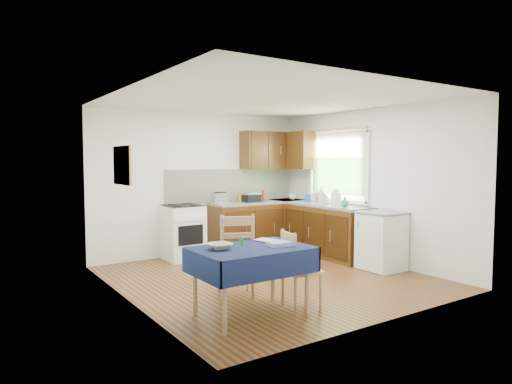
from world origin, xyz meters
TOP-DOWN VIEW (x-y plane):
  - floor at (0.00, 0.00)m, footprint 4.20×4.20m
  - ceiling at (0.00, 0.00)m, footprint 4.00×4.20m
  - wall_back at (0.00, 2.10)m, footprint 4.00×0.02m
  - wall_front at (0.00, -2.10)m, footprint 4.00×0.02m
  - wall_left at (-2.00, 0.00)m, footprint 0.02×4.20m
  - wall_right at (2.00, 0.00)m, footprint 0.02×4.20m
  - base_cabinets at (1.36, 1.26)m, footprint 1.90×2.30m
  - worktop_back at (1.05, 1.80)m, footprint 1.90×0.60m
  - worktop_right at (1.70, 0.65)m, footprint 0.60×1.70m
  - worktop_corner at (1.70, 1.80)m, footprint 0.60×0.60m
  - splashback at (0.65, 2.08)m, footprint 2.70×0.02m
  - upper_cabinets at (1.52, 1.80)m, footprint 1.20×0.85m
  - stove at (-0.50, 1.80)m, footprint 0.60×0.61m
  - window at (1.97, 0.70)m, footprint 0.04×1.48m
  - fridge at (1.70, -0.55)m, footprint 0.58×0.60m
  - corkboard at (-1.97, 0.30)m, footprint 0.04×0.62m
  - dining_table at (-1.08, -1.18)m, footprint 1.22×0.83m
  - chair_far at (-0.86, -0.51)m, footprint 0.59×0.59m
  - chair_near at (-0.49, -1.25)m, footprint 0.46×0.46m
  - toaster at (0.22, 1.81)m, footprint 0.27×0.17m
  - sandwich_press at (0.85, 1.76)m, footprint 0.29×0.25m
  - sauce_bottle at (1.05, 1.67)m, footprint 0.05×0.05m
  - yellow_packet at (0.75, 1.91)m, footprint 0.13×0.10m
  - dish_rack at (1.66, 0.81)m, footprint 0.42×0.32m
  - kettle at (1.68, 0.42)m, footprint 0.17×0.17m
  - cup at (1.76, 1.72)m, footprint 0.16×0.16m
  - soap_bottle_a at (1.66, 0.76)m, footprint 0.17×0.17m
  - soap_bottle_b at (1.65, 1.10)m, footprint 0.13×0.13m
  - soap_bottle_c at (1.65, 0.19)m, footprint 0.17×0.17m
  - plate_bowl at (-1.40, -1.08)m, footprint 0.26×0.26m
  - book at (-0.82, -0.98)m, footprint 0.23×0.28m
  - spice_jar at (-1.08, -0.98)m, footprint 0.04×0.04m
  - tea_towel at (-0.77, -1.27)m, footprint 0.27×0.22m

SIDE VIEW (x-z plane):
  - floor at x=0.00m, z-range 0.00..0.00m
  - base_cabinets at x=1.36m, z-range 0.00..0.86m
  - fridge at x=1.70m, z-range 0.00..0.88m
  - stove at x=-0.50m, z-range 0.00..0.92m
  - chair_near at x=-0.49m, z-range 0.03..0.91m
  - chair_far at x=-0.86m, z-range 0.03..1.05m
  - dining_table at x=-1.08m, z-range 0.26..1.00m
  - book at x=-0.82m, z-range 0.74..0.76m
  - tea_towel at x=-0.77m, z-range 0.74..0.78m
  - plate_bowl at x=-1.40m, z-range 0.74..0.80m
  - spice_jar at x=-1.08m, z-range 0.74..0.83m
  - worktop_back at x=1.05m, z-range 0.86..0.90m
  - worktop_right at x=1.70m, z-range 0.86..0.90m
  - worktop_corner at x=1.70m, z-range 0.86..0.90m
  - dish_rack at x=1.66m, z-range 0.83..1.02m
  - cup at x=1.76m, z-range 0.90..1.00m
  - soap_bottle_c at x=1.65m, z-range 0.90..1.06m
  - yellow_packet at x=0.75m, z-range 0.90..1.07m
  - sandwich_press at x=0.85m, z-range 0.90..1.07m
  - toaster at x=0.22m, z-range 0.89..1.10m
  - soap_bottle_b at x=1.65m, z-range 0.90..1.11m
  - sauce_bottle at x=1.05m, z-range 0.90..1.12m
  - kettle at x=1.68m, z-range 0.88..1.18m
  - soap_bottle_a at x=1.66m, z-range 0.90..1.21m
  - splashback at x=0.65m, z-range 0.90..1.50m
  - wall_back at x=0.00m, z-range 0.00..2.50m
  - wall_front at x=0.00m, z-range 0.00..2.50m
  - wall_left at x=-2.00m, z-range 0.00..2.50m
  - wall_right at x=2.00m, z-range 0.00..2.50m
  - corkboard at x=-1.97m, z-range 1.36..1.83m
  - window at x=1.97m, z-range 1.02..2.28m
  - upper_cabinets at x=1.52m, z-range 1.50..2.20m
  - ceiling at x=0.00m, z-range 2.49..2.51m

